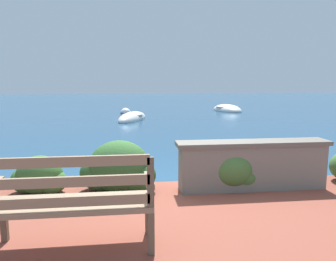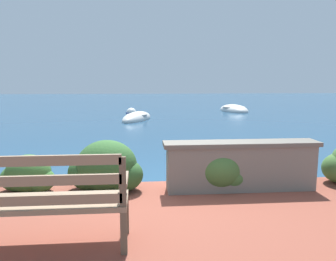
{
  "view_description": "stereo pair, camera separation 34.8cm",
  "coord_description": "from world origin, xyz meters",
  "px_view_note": "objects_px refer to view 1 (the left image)",
  "views": [
    {
      "loc": [
        -0.62,
        -4.88,
        1.77
      ],
      "look_at": [
        0.53,
        4.43,
        0.34
      ],
      "focal_mm": 35.0,
      "sensor_mm": 36.0,
      "label": 1
    },
    {
      "loc": [
        -0.27,
        -4.91,
        1.77
      ],
      "look_at": [
        0.53,
        4.43,
        0.34
      ],
      "focal_mm": 35.0,
      "sensor_mm": 36.0,
      "label": 2
    }
  ],
  "objects_px": {
    "park_bench": "(72,200)",
    "rowboat_nearest": "(132,119)",
    "mooring_buoy": "(126,113)",
    "rowboat_mid": "(227,110)"
  },
  "relations": [
    {
      "from": "rowboat_nearest",
      "to": "mooring_buoy",
      "type": "distance_m",
      "value": 2.36
    },
    {
      "from": "park_bench",
      "to": "rowboat_nearest",
      "type": "bearing_deg",
      "value": 91.57
    },
    {
      "from": "rowboat_mid",
      "to": "mooring_buoy",
      "type": "bearing_deg",
      "value": -86.33
    },
    {
      "from": "rowboat_nearest",
      "to": "rowboat_mid",
      "type": "xyz_separation_m",
      "value": [
        5.62,
        3.78,
        0.01
      ]
    },
    {
      "from": "park_bench",
      "to": "mooring_buoy",
      "type": "bearing_deg",
      "value": 93.38
    },
    {
      "from": "mooring_buoy",
      "to": "rowboat_mid",
      "type": "bearing_deg",
      "value": 13.65
    },
    {
      "from": "rowboat_mid",
      "to": "rowboat_nearest",
      "type": "bearing_deg",
      "value": -66.06
    },
    {
      "from": "park_bench",
      "to": "mooring_buoy",
      "type": "xyz_separation_m",
      "value": [
        0.4,
        14.31,
        -0.61
      ]
    },
    {
      "from": "rowboat_mid",
      "to": "mooring_buoy",
      "type": "relative_size",
      "value": 4.64
    },
    {
      "from": "park_bench",
      "to": "rowboat_mid",
      "type": "xyz_separation_m",
      "value": [
        6.33,
        15.75,
        -0.64
      ]
    }
  ]
}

